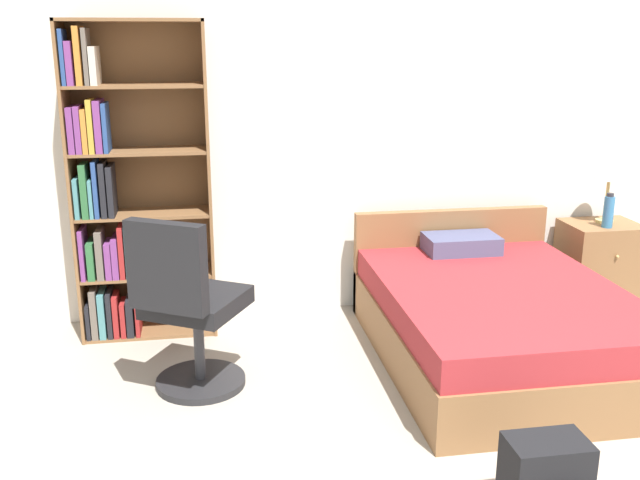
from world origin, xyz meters
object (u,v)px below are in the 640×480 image
at_px(bed, 495,318).
at_px(nightstand, 599,264).
at_px(office_chair, 189,309).
at_px(water_bottle, 609,211).
at_px(bookshelf, 123,192).
at_px(table_lamp, 610,170).

distance_m(bed, nightstand, 1.36).
bearing_deg(bed, office_chair, -175.13).
distance_m(office_chair, water_bottle, 3.06).
distance_m(bookshelf, water_bottle, 3.35).
relative_size(bed, nightstand, 3.07).
xyz_separation_m(nightstand, table_lamp, (0.03, 0.03, 0.69)).
bearing_deg(table_lamp, nightstand, -129.98).
bearing_deg(bookshelf, table_lamp, 0.46).
xyz_separation_m(bookshelf, table_lamp, (3.41, 0.03, 0.04)).
bearing_deg(bed, water_bottle, 30.83).
xyz_separation_m(office_chair, water_bottle, (2.94, 0.81, 0.24)).
bearing_deg(nightstand, bookshelf, 179.92).
distance_m(nightstand, water_bottle, 0.44).
height_order(office_chair, table_lamp, table_lamp).
height_order(bookshelf, office_chair, bookshelf).
bearing_deg(bookshelf, bed, -18.68).
bearing_deg(nightstand, office_chair, -162.91).
bearing_deg(water_bottle, bookshelf, 178.11).
relative_size(nightstand, table_lamp, 1.26).
distance_m(bed, table_lamp, 1.58).
relative_size(office_chair, water_bottle, 4.17).
height_order(bookshelf, table_lamp, bookshelf).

